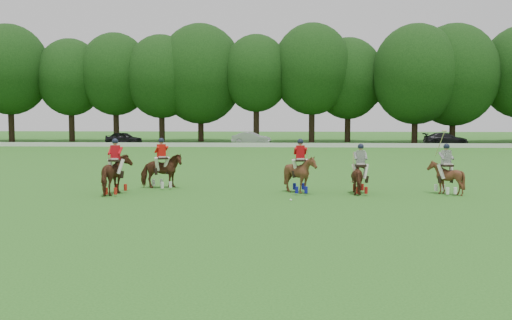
{
  "coord_description": "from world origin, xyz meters",
  "views": [
    {
      "loc": [
        3.58,
        -20.56,
        3.41
      ],
      "look_at": [
        2.26,
        4.2,
        1.4
      ],
      "focal_mm": 40.0,
      "sensor_mm": 36.0,
      "label": 1
    }
  ],
  "objects_px": {
    "car_left": "(124,138)",
    "car_right": "(446,139)",
    "polo_red_b": "(162,170)",
    "polo_ball": "(291,200)",
    "polo_red_c": "(300,174)",
    "car_mid": "(251,138)",
    "polo_stripe_b": "(446,177)",
    "polo_stripe_a": "(360,176)",
    "polo_red_a": "(116,174)"
  },
  "relations": [
    {
      "from": "car_left",
      "to": "polo_ball",
      "type": "bearing_deg",
      "value": -146.23
    },
    {
      "from": "polo_red_c",
      "to": "polo_stripe_b",
      "type": "relative_size",
      "value": 0.87
    },
    {
      "from": "car_mid",
      "to": "car_right",
      "type": "xyz_separation_m",
      "value": [
        21.24,
        0.0,
        -0.01
      ]
    },
    {
      "from": "car_mid",
      "to": "polo_red_c",
      "type": "bearing_deg",
      "value": -166.13
    },
    {
      "from": "car_right",
      "to": "polo_red_c",
      "type": "relative_size",
      "value": 2.02
    },
    {
      "from": "car_mid",
      "to": "polo_red_a",
      "type": "xyz_separation_m",
      "value": [
        -3.34,
        -39.39,
        0.16
      ]
    },
    {
      "from": "car_right",
      "to": "polo_red_a",
      "type": "bearing_deg",
      "value": 149.48
    },
    {
      "from": "polo_stripe_b",
      "to": "car_mid",
      "type": "bearing_deg",
      "value": 105.4
    },
    {
      "from": "polo_red_b",
      "to": "car_mid",
      "type": "bearing_deg",
      "value": 87.21
    },
    {
      "from": "polo_ball",
      "to": "car_mid",
      "type": "bearing_deg",
      "value": 95.67
    },
    {
      "from": "car_right",
      "to": "polo_red_a",
      "type": "height_order",
      "value": "polo_red_a"
    },
    {
      "from": "car_mid",
      "to": "polo_ball",
      "type": "bearing_deg",
      "value": -167.08
    },
    {
      "from": "car_mid",
      "to": "car_right",
      "type": "distance_m",
      "value": 21.24
    },
    {
      "from": "car_left",
      "to": "polo_red_b",
      "type": "distance_m",
      "value": 39.42
    },
    {
      "from": "car_mid",
      "to": "polo_red_b",
      "type": "bearing_deg",
      "value": -175.54
    },
    {
      "from": "polo_red_b",
      "to": "polo_red_a",
      "type": "bearing_deg",
      "value": -127.08
    },
    {
      "from": "car_mid",
      "to": "polo_ball",
      "type": "height_order",
      "value": "car_mid"
    },
    {
      "from": "car_right",
      "to": "polo_red_b",
      "type": "xyz_separation_m",
      "value": [
        -23.06,
        -37.37,
        0.14
      ]
    },
    {
      "from": "car_mid",
      "to": "polo_stripe_a",
      "type": "xyz_separation_m",
      "value": [
        7.05,
        -38.68,
        0.06
      ]
    },
    {
      "from": "polo_red_b",
      "to": "polo_stripe_a",
      "type": "xyz_separation_m",
      "value": [
        8.87,
        -1.31,
        -0.07
      ]
    },
    {
      "from": "polo_red_b",
      "to": "polo_red_c",
      "type": "distance_m",
      "value": 6.43
    },
    {
      "from": "car_right",
      "to": "polo_red_c",
      "type": "xyz_separation_m",
      "value": [
        -16.76,
        -38.63,
        0.16
      ]
    },
    {
      "from": "polo_red_c",
      "to": "car_mid",
      "type": "bearing_deg",
      "value": 96.62
    },
    {
      "from": "polo_red_a",
      "to": "polo_stripe_a",
      "type": "height_order",
      "value": "polo_red_a"
    },
    {
      "from": "car_mid",
      "to": "car_right",
      "type": "bearing_deg",
      "value": -82.75
    },
    {
      "from": "car_left",
      "to": "car_right",
      "type": "xyz_separation_m",
      "value": [
        35.6,
        0.0,
        -0.01
      ]
    },
    {
      "from": "polo_red_a",
      "to": "polo_stripe_b",
      "type": "bearing_deg",
      "value": 3.01
    },
    {
      "from": "car_mid",
      "to": "polo_stripe_a",
      "type": "distance_m",
      "value": 39.32
    },
    {
      "from": "polo_red_c",
      "to": "polo_stripe_a",
      "type": "bearing_deg",
      "value": -1.12
    },
    {
      "from": "polo_red_c",
      "to": "polo_ball",
      "type": "distance_m",
      "value": 2.44
    },
    {
      "from": "car_right",
      "to": "polo_red_c",
      "type": "bearing_deg",
      "value": 158.01
    },
    {
      "from": "polo_red_b",
      "to": "polo_stripe_a",
      "type": "distance_m",
      "value": 8.96
    },
    {
      "from": "polo_red_a",
      "to": "car_mid",
      "type": "bearing_deg",
      "value": 85.15
    },
    {
      "from": "car_left",
      "to": "car_right",
      "type": "height_order",
      "value": "car_left"
    },
    {
      "from": "car_right",
      "to": "polo_ball",
      "type": "relative_size",
      "value": 52.45
    },
    {
      "from": "car_right",
      "to": "polo_ball",
      "type": "bearing_deg",
      "value": 158.67
    },
    {
      "from": "car_left",
      "to": "polo_stripe_a",
      "type": "bearing_deg",
      "value": -141.52
    },
    {
      "from": "car_right",
      "to": "polo_red_a",
      "type": "relative_size",
      "value": 1.99
    },
    {
      "from": "car_left",
      "to": "car_mid",
      "type": "relative_size",
      "value": 0.96
    },
    {
      "from": "car_left",
      "to": "car_mid",
      "type": "distance_m",
      "value": 14.36
    },
    {
      "from": "polo_red_b",
      "to": "polo_stripe_b",
      "type": "distance_m",
      "value": 12.53
    },
    {
      "from": "polo_red_b",
      "to": "polo_ball",
      "type": "height_order",
      "value": "polo_red_b"
    },
    {
      "from": "polo_red_c",
      "to": "polo_ball",
      "type": "relative_size",
      "value": 26.03
    },
    {
      "from": "polo_red_a",
      "to": "polo_red_c",
      "type": "height_order",
      "value": "polo_red_a"
    },
    {
      "from": "polo_ball",
      "to": "polo_stripe_a",
      "type": "bearing_deg",
      "value": 36.62
    },
    {
      "from": "polo_red_c",
      "to": "polo_stripe_b",
      "type": "height_order",
      "value": "polo_stripe_b"
    },
    {
      "from": "polo_red_b",
      "to": "polo_red_c",
      "type": "bearing_deg",
      "value": -11.34
    },
    {
      "from": "car_left",
      "to": "polo_ball",
      "type": "relative_size",
      "value": 45.4
    },
    {
      "from": "polo_red_a",
      "to": "polo_stripe_b",
      "type": "distance_m",
      "value": 14.01
    },
    {
      "from": "polo_red_a",
      "to": "polo_red_b",
      "type": "distance_m",
      "value": 2.53
    }
  ]
}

